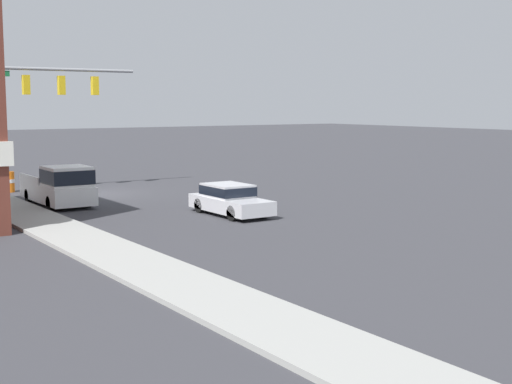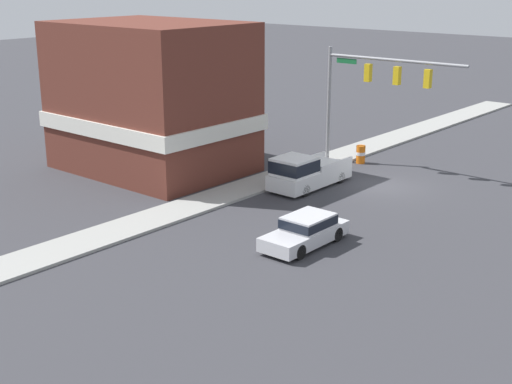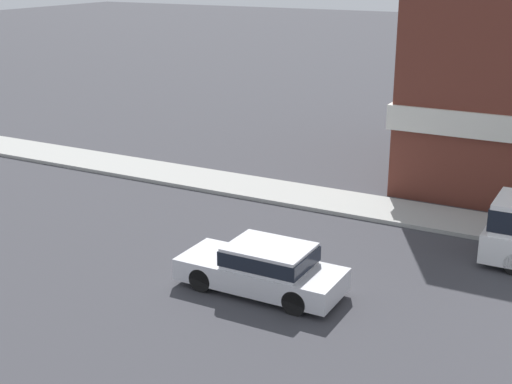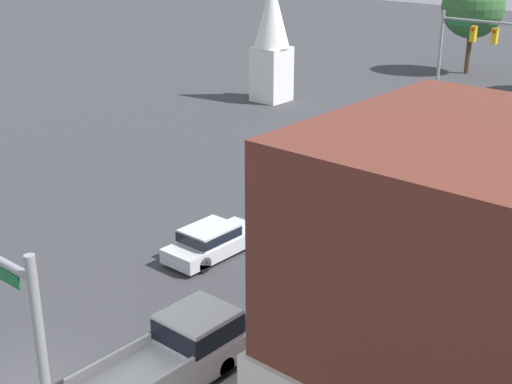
% 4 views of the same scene
% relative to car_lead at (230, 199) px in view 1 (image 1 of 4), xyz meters
% --- Properties ---
extents(ground_plane, '(200.00, 200.00, 0.00)m').
position_rel_car_lead_xyz_m(ground_plane, '(1.94, -10.15, -0.71)').
color(ground_plane, '#38383D').
extents(near_signal_assembly, '(9.09, 0.49, 7.25)m').
position_rel_car_lead_xyz_m(near_signal_assembly, '(4.65, -12.75, 4.70)').
color(near_signal_assembly, gray).
rests_on(near_signal_assembly, ground).
extents(car_lead, '(1.78, 4.49, 1.35)m').
position_rel_car_lead_xyz_m(car_lead, '(0.00, 0.00, 0.00)').
color(car_lead, black).
rests_on(car_lead, ground).
extents(pickup_truck_parked, '(2.03, 5.47, 1.97)m').
position_rel_car_lead_xyz_m(pickup_truck_parked, '(5.23, -6.89, 0.25)').
color(pickup_truck_parked, black).
rests_on(pickup_truck_parked, ground).
extents(construction_barrel, '(0.59, 0.59, 1.14)m').
position_rel_car_lead_xyz_m(construction_barrel, '(5.84, -13.70, -0.13)').
color(construction_barrel, orange).
rests_on(construction_barrel, ground).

